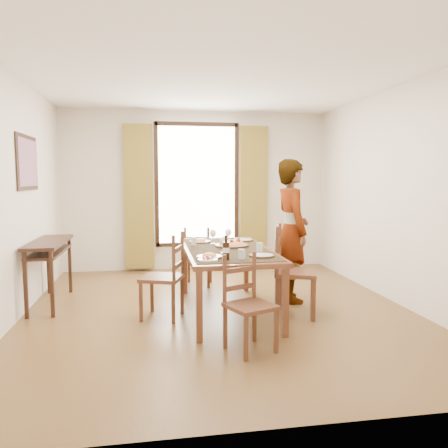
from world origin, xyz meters
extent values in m
plane|color=#522F19|center=(0.00, 0.00, 0.00)|extent=(5.00, 5.00, 0.00)
cube|color=beige|center=(0.00, 2.50, 1.35)|extent=(4.50, 0.10, 2.70)
cube|color=beige|center=(0.00, -2.50, 1.35)|extent=(4.50, 0.10, 2.70)
cube|color=beige|center=(-2.25, 0.00, 1.35)|extent=(0.10, 5.00, 2.70)
cube|color=beige|center=(2.25, 0.00, 1.35)|extent=(0.10, 5.00, 2.70)
cube|color=white|center=(0.00, 0.00, 2.72)|extent=(4.50, 5.00, 0.04)
cube|color=white|center=(0.00, 2.47, 1.45)|extent=(1.30, 0.04, 2.00)
cube|color=olive|center=(-0.98, 2.41, 1.25)|extent=(0.48, 0.10, 2.40)
cube|color=olive|center=(0.98, 2.41, 1.25)|extent=(0.48, 0.10, 2.40)
cube|color=black|center=(-2.24, 0.60, 1.75)|extent=(0.02, 0.86, 0.66)
cube|color=red|center=(-2.23, 0.60, 1.75)|extent=(0.01, 0.76, 0.56)
cube|color=#341911|center=(-2.03, 0.60, 0.78)|extent=(0.38, 1.20, 0.04)
cube|color=#341911|center=(-2.03, 0.60, 0.66)|extent=(0.34, 1.10, 0.03)
cube|color=#341911|center=(-2.17, 0.05, 0.38)|extent=(0.04, 0.04, 0.76)
cube|color=#341911|center=(-2.17, 1.15, 0.38)|extent=(0.04, 0.04, 0.76)
cube|color=#341911|center=(-1.89, 0.05, 0.38)|extent=(0.04, 0.04, 0.76)
cube|color=#341911|center=(-1.89, 1.15, 0.38)|extent=(0.04, 0.04, 0.76)
cube|color=brown|center=(0.08, -0.07, 0.72)|extent=(0.97, 1.93, 0.05)
cube|color=black|center=(0.08, -0.07, 0.75)|extent=(0.89, 1.77, 0.01)
cube|color=brown|center=(-0.34, -0.97, 0.35)|extent=(0.06, 0.06, 0.70)
cube|color=brown|center=(-0.34, 0.84, 0.35)|extent=(0.06, 0.06, 0.70)
cube|color=brown|center=(0.51, -0.97, 0.35)|extent=(0.06, 0.06, 0.70)
cube|color=brown|center=(0.51, 0.84, 0.35)|extent=(0.06, 0.06, 0.70)
cube|color=#4F2A1A|center=(-0.67, -0.16, 0.46)|extent=(0.54, 0.54, 0.04)
cube|color=#4F2A1A|center=(-0.79, 0.07, 0.23)|extent=(0.04, 0.04, 0.46)
cube|color=#4F2A1A|center=(-0.44, -0.05, 0.23)|extent=(0.04, 0.04, 0.46)
cube|color=#4F2A1A|center=(-0.90, -0.27, 0.23)|extent=(0.04, 0.04, 0.46)
cube|color=#4F2A1A|center=(-0.56, -0.39, 0.23)|extent=(0.04, 0.04, 0.46)
cube|color=#4F2A1A|center=(-0.43, -0.05, 0.71)|extent=(0.04, 0.04, 0.51)
cube|color=#4F2A1A|center=(-0.55, -0.39, 0.71)|extent=(0.04, 0.04, 0.51)
cube|color=#4F2A1A|center=(-0.49, -0.22, 0.61)|extent=(0.14, 0.35, 0.05)
cube|color=#4F2A1A|center=(-0.49, -0.22, 0.79)|extent=(0.14, 0.35, 0.05)
cube|color=#4F2A1A|center=(-0.11, 1.28, 0.41)|extent=(0.46, 0.46, 0.04)
cube|color=#4F2A1A|center=(0.09, 1.40, 0.21)|extent=(0.04, 0.04, 0.41)
cube|color=#4F2A1A|center=(0.01, 1.08, 0.21)|extent=(0.04, 0.04, 0.41)
cube|color=#4F2A1A|center=(-0.23, 1.48, 0.21)|extent=(0.04, 0.04, 0.41)
cube|color=#4F2A1A|center=(-0.31, 1.15, 0.21)|extent=(0.04, 0.04, 0.41)
cube|color=#4F2A1A|center=(0.01, 1.07, 0.64)|extent=(0.03, 0.03, 0.46)
cube|color=#4F2A1A|center=(-0.31, 1.15, 0.64)|extent=(0.03, 0.03, 0.46)
cube|color=#4F2A1A|center=(-0.15, 1.11, 0.55)|extent=(0.33, 0.10, 0.05)
cube|color=#4F2A1A|center=(-0.15, 1.11, 0.72)|extent=(0.33, 0.10, 0.05)
cube|color=#4F2A1A|center=(0.10, -1.25, 0.41)|extent=(0.51, 0.51, 0.04)
cube|color=#4F2A1A|center=(0.01, -1.47, 0.21)|extent=(0.04, 0.04, 0.41)
cube|color=#4F2A1A|center=(-0.12, -1.16, 0.21)|extent=(0.04, 0.04, 0.41)
cube|color=#4F2A1A|center=(0.31, -1.34, 0.21)|extent=(0.04, 0.04, 0.41)
cube|color=#4F2A1A|center=(0.18, -1.03, 0.21)|extent=(0.04, 0.04, 0.41)
cube|color=#4F2A1A|center=(-0.13, -1.15, 0.64)|extent=(0.03, 0.03, 0.46)
cube|color=#4F2A1A|center=(0.18, -1.02, 0.64)|extent=(0.03, 0.03, 0.46)
cube|color=#4F2A1A|center=(0.03, -1.09, 0.55)|extent=(0.31, 0.15, 0.05)
cube|color=#4F2A1A|center=(0.03, -1.09, 0.72)|extent=(0.31, 0.15, 0.05)
cube|color=#4F2A1A|center=(0.84, -0.31, 0.49)|extent=(0.59, 0.59, 0.04)
cube|color=#4F2A1A|center=(0.96, -0.56, 0.25)|extent=(0.04, 0.04, 0.49)
cube|color=#4F2A1A|center=(0.59, -0.42, 0.25)|extent=(0.04, 0.04, 0.49)
cube|color=#4F2A1A|center=(1.10, -0.19, 0.25)|extent=(0.04, 0.04, 0.49)
cube|color=#4F2A1A|center=(0.73, -0.05, 0.25)|extent=(0.04, 0.04, 0.49)
cube|color=#4F2A1A|center=(0.58, -0.42, 0.76)|extent=(0.04, 0.04, 0.54)
cube|color=#4F2A1A|center=(0.72, -0.05, 0.76)|extent=(0.04, 0.04, 0.54)
cube|color=#4F2A1A|center=(0.65, -0.23, 0.65)|extent=(0.16, 0.38, 0.05)
cube|color=#4F2A1A|center=(0.65, -0.23, 0.85)|extent=(0.16, 0.38, 0.05)
imported|color=#92959A|center=(0.98, 0.29, 0.90)|extent=(0.68, 0.47, 1.80)
cylinder|color=silver|center=(0.40, -0.36, 0.81)|extent=(0.07, 0.07, 0.10)
cylinder|color=silver|center=(-0.27, 0.25, 0.81)|extent=(0.07, 0.07, 0.10)
cylinder|color=silver|center=(0.11, -0.76, 0.81)|extent=(0.07, 0.07, 0.10)
camera|label=1|loc=(-0.77, -5.00, 1.56)|focal=35.00mm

